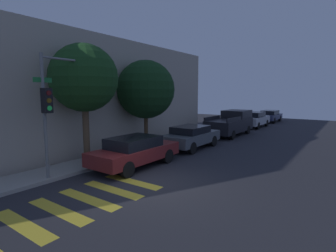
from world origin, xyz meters
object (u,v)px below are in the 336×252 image
at_px(traffic_light_pole, 55,95).
at_px(sedan_middle, 191,136).
at_px(sedan_far_end, 254,119).
at_px(sedan_tail_of_row, 270,116).
at_px(tree_midblock, 146,90).
at_px(tree_near_corner, 84,78).
at_px(sedan_near_corner, 135,151).
at_px(pickup_truck, 231,123).

xyz_separation_m(traffic_light_pole, sedan_middle, (7.93, -1.27, -2.51)).
xyz_separation_m(sedan_middle, sedan_far_end, (12.08, 0.00, 0.06)).
xyz_separation_m(sedan_far_end, sedan_tail_of_row, (5.81, -0.00, -0.07)).
xyz_separation_m(traffic_light_pole, sedan_tail_of_row, (25.83, -1.27, -2.52)).
height_order(sedan_middle, sedan_tail_of_row, sedan_middle).
bearing_deg(sedan_far_end, tree_midblock, 170.75).
bearing_deg(tree_near_corner, traffic_light_pole, -155.13).
bearing_deg(sedan_far_end, sedan_near_corner, -180.00).
relative_size(pickup_truck, tree_near_corner, 0.95).
xyz_separation_m(traffic_light_pole, tree_midblock, (6.38, 0.96, 0.27)).
relative_size(traffic_light_pole, sedan_far_end, 1.04).
height_order(traffic_light_pole, sedan_far_end, traffic_light_pole).
relative_size(pickup_truck, tree_midblock, 1.01).
relative_size(traffic_light_pole, tree_midblock, 0.91).
bearing_deg(sedan_middle, sedan_far_end, 0.00).
relative_size(sedan_far_end, tree_near_corner, 0.83).
bearing_deg(tree_near_corner, tree_midblock, 0.00).
relative_size(sedan_near_corner, sedan_tail_of_row, 0.98).
bearing_deg(pickup_truck, sedan_tail_of_row, -0.00).
distance_m(pickup_truck, tree_near_corner, 12.68).
distance_m(sedan_far_end, sedan_tail_of_row, 5.81).
height_order(pickup_truck, tree_near_corner, tree_near_corner).
bearing_deg(tree_near_corner, pickup_truck, -10.40).
distance_m(sedan_tail_of_row, tree_near_corner, 24.09).
bearing_deg(sedan_middle, tree_midblock, 125.04).
relative_size(traffic_light_pole, sedan_middle, 1.12).
distance_m(sedan_far_end, tree_near_corner, 18.37).
relative_size(sedan_near_corner, tree_near_corner, 0.79).
distance_m(sedan_near_corner, pickup_truck, 11.19).
distance_m(sedan_far_end, tree_midblock, 14.09).
relative_size(sedan_middle, sedan_tail_of_row, 0.94).
bearing_deg(sedan_far_end, pickup_truck, 180.00).
height_order(traffic_light_pole, pickup_truck, traffic_light_pole).
relative_size(sedan_far_end, sedan_tail_of_row, 1.02).
bearing_deg(sedan_near_corner, traffic_light_pole, 157.00).
bearing_deg(pickup_truck, sedan_near_corner, -180.00).
bearing_deg(tree_near_corner, sedan_middle, -20.73).
distance_m(sedan_middle, pickup_truck, 6.25).
bearing_deg(sedan_middle, sedan_tail_of_row, -0.00).
xyz_separation_m(tree_near_corner, tree_midblock, (4.31, 0.00, -0.46)).
bearing_deg(traffic_light_pole, tree_midblock, 8.53).
height_order(traffic_light_pole, sedan_near_corner, traffic_light_pole).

